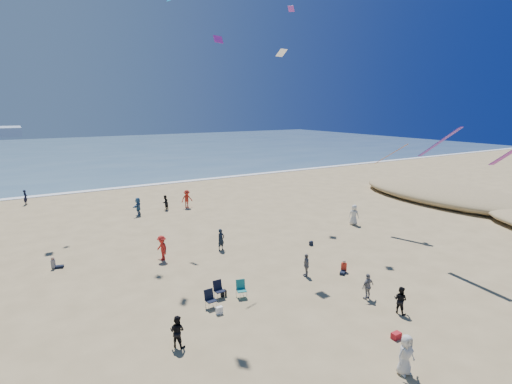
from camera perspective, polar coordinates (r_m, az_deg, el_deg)
ocean at (r=104.93m, az=-26.70°, el=5.00°), size 220.00×100.00×0.06m
surf_line at (r=55.72m, az=-22.10°, el=0.21°), size 220.00×1.20×0.08m
standing_flyers at (r=30.02m, az=-7.01°, el=-7.03°), size 32.01×43.68×1.93m
seated_group at (r=19.10m, az=2.81°, el=-20.32°), size 17.73×28.72×0.84m
chair_cluster at (r=22.98m, az=-4.57°, el=-14.16°), size 2.69×1.42×1.00m
white_tote at (r=21.89m, az=-5.27°, el=-16.48°), size 0.35×0.20×0.40m
black_backpack at (r=23.64m, az=-4.66°, el=-14.22°), size 0.30×0.22×0.38m
cooler at (r=20.92m, az=19.39°, el=-18.78°), size 0.45×0.30×0.30m
navy_bag at (r=31.80m, az=7.88°, el=-7.27°), size 0.28×0.18×0.34m
kites_aloft at (r=28.21m, az=7.65°, el=18.69°), size 41.87×38.02×29.46m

